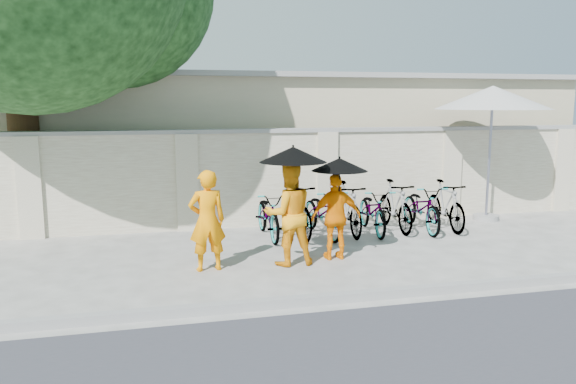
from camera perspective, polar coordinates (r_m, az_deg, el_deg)
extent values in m
plane|color=#ABA8A4|center=(9.06, -2.35, -7.83)|extent=(80.00, 80.00, 0.00)
cube|color=gray|center=(7.47, 0.30, -11.10)|extent=(40.00, 0.16, 0.12)
cube|color=beige|center=(12.12, -0.76, 1.35)|extent=(20.00, 0.30, 2.00)
cube|color=#B9AC8D|center=(15.97, -0.34, 5.41)|extent=(14.00, 6.00, 3.20)
cylinder|color=#3F2915|center=(12.65, -25.31, 6.27)|extent=(0.60, 0.60, 4.40)
imported|color=#FF8D01|center=(8.90, -8.21, -2.89)|extent=(0.62, 0.45, 1.61)
imported|color=orange|center=(9.11, 0.08, -2.24)|extent=(0.85, 0.67, 1.69)
cylinder|color=black|center=(8.96, 0.52, 1.09)|extent=(0.02, 0.02, 0.86)
cone|color=black|center=(8.91, 0.52, 3.84)|extent=(1.08, 1.08, 0.25)
imported|color=orange|center=(9.49, 4.91, -2.52)|extent=(0.86, 0.37, 1.46)
cylinder|color=black|center=(9.33, 5.22, 0.37)|extent=(0.02, 0.02, 0.80)
cone|color=black|center=(9.28, 5.26, 2.81)|extent=(0.93, 0.93, 0.21)
cylinder|color=gray|center=(13.48, 19.45, -2.45)|extent=(0.57, 0.57, 0.11)
cylinder|color=#8C8CA4|center=(13.29, 19.75, 2.99)|extent=(0.06, 0.06, 2.69)
cone|color=#ADACAA|center=(13.23, 20.07, 9.01)|extent=(2.53, 2.53, 0.51)
imported|color=#8C8CA4|center=(10.99, -1.97, -2.29)|extent=(0.63, 1.78, 0.93)
imported|color=#8C8CA4|center=(11.05, 0.79, -1.79)|extent=(0.65, 1.86, 1.10)
imported|color=#8C8CA4|center=(11.15, 3.53, -2.07)|extent=(0.81, 1.87, 0.96)
imported|color=#8C8CA4|center=(11.35, 6.05, -1.66)|extent=(0.54, 1.76, 1.05)
imported|color=#8C8CA4|center=(11.52, 8.61, -1.88)|extent=(0.79, 1.81, 0.92)
imported|color=#8C8CA4|center=(11.82, 10.81, -1.37)|extent=(0.53, 1.74, 1.04)
imported|color=#8C8CA4|center=(11.93, 13.43, -1.54)|extent=(0.77, 1.88, 0.97)
imported|color=#8C8CA4|center=(12.17, 15.70, -1.30)|extent=(0.56, 1.72, 1.02)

